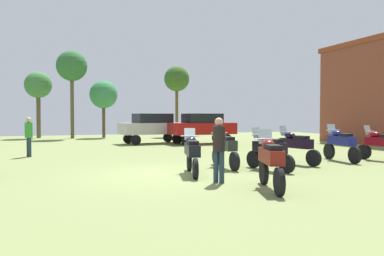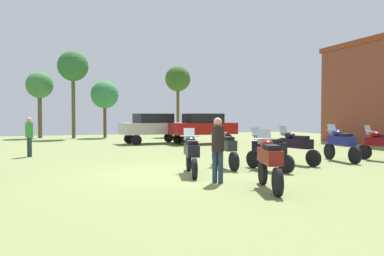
% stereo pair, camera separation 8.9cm
% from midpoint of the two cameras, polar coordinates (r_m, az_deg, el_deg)
% --- Properties ---
extents(ground_plane, '(44.00, 52.00, 0.02)m').
position_cam_midpoint_polar(ground_plane, '(12.05, -2.99, -7.05)').
color(ground_plane, olive).
extents(motorcycle_2, '(0.84, 2.13, 1.50)m').
position_cam_midpoint_polar(motorcycle_2, '(9.63, 11.61, -4.85)').
color(motorcycle_2, black).
rests_on(motorcycle_2, ground).
extents(motorcycle_3, '(0.62, 2.23, 1.48)m').
position_cam_midpoint_polar(motorcycle_3, '(13.41, 4.82, -2.96)').
color(motorcycle_3, black).
rests_on(motorcycle_3, ground).
extents(motorcycle_4, '(0.62, 2.32, 1.51)m').
position_cam_midpoint_polar(motorcycle_4, '(16.44, 21.55, -2.15)').
color(motorcycle_4, black).
rests_on(motorcycle_4, ground).
extents(motorcycle_6, '(0.75, 2.16, 1.46)m').
position_cam_midpoint_polar(motorcycle_6, '(17.24, 26.70, -2.12)').
color(motorcycle_6, black).
rests_on(motorcycle_6, ground).
extents(motorcycle_7, '(0.76, 2.23, 1.45)m').
position_cam_midpoint_polar(motorcycle_7, '(11.85, -0.21, -3.67)').
color(motorcycle_7, black).
rests_on(motorcycle_7, ground).
extents(motorcycle_8, '(0.78, 2.22, 1.46)m').
position_cam_midpoint_polar(motorcycle_8, '(14.91, 15.30, -2.57)').
color(motorcycle_8, black).
rests_on(motorcycle_8, ground).
extents(motorcycle_9, '(0.77, 2.13, 1.45)m').
position_cam_midpoint_polar(motorcycle_9, '(13.00, 11.40, -3.22)').
color(motorcycle_9, black).
rests_on(motorcycle_9, ground).
extents(car_1, '(4.44, 2.16, 2.00)m').
position_cam_midpoint_polar(car_1, '(24.70, 1.46, 0.28)').
color(car_1, black).
rests_on(car_1, ground).
extents(car_2, '(4.54, 2.49, 2.00)m').
position_cam_midpoint_polar(car_2, '(25.17, -6.12, 0.30)').
color(car_2, black).
rests_on(car_2, ground).
extents(person_1, '(0.45, 0.45, 1.79)m').
position_cam_midpoint_polar(person_1, '(18.45, -23.70, -0.79)').
color(person_1, '#213640').
rests_on(person_1, ground).
extents(person_2, '(0.48, 0.48, 1.81)m').
position_cam_midpoint_polar(person_2, '(10.35, 3.86, -2.54)').
color(person_2, '#23374A').
rests_on(person_2, ground).
extents(tree_1, '(2.26, 2.26, 6.31)m').
position_cam_midpoint_polar(tree_1, '(33.92, -2.41, 7.35)').
color(tree_1, brown).
rests_on(tree_1, ground).
extents(tree_3, '(2.34, 2.34, 4.82)m').
position_cam_midpoint_polar(tree_3, '(32.74, -13.38, 4.91)').
color(tree_3, brown).
rests_on(tree_3, ground).
extents(tree_4, '(2.20, 2.20, 5.54)m').
position_cam_midpoint_polar(tree_4, '(33.94, -22.42, 5.92)').
color(tree_4, brown).
rests_on(tree_4, ground).
extents(tree_6, '(2.46, 2.46, 7.15)m').
position_cam_midpoint_polar(tree_6, '(32.42, -17.89, 8.82)').
color(tree_6, brown).
rests_on(tree_6, ground).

